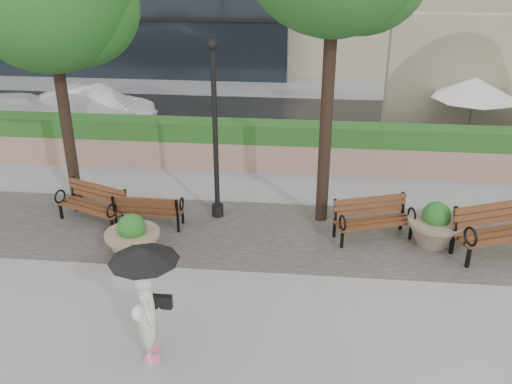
# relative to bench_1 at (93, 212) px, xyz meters

# --- Properties ---
(ground) EXTENTS (100.00, 100.00, 0.00)m
(ground) POSITION_rel_bench_1_xyz_m (2.86, -3.18, -0.27)
(ground) COLOR gray
(ground) RESTS_ON ground
(cobble_strip) EXTENTS (28.00, 3.20, 0.01)m
(cobble_strip) POSITION_rel_bench_1_xyz_m (2.86, -0.18, -0.26)
(cobble_strip) COLOR #383330
(cobble_strip) RESTS_ON ground
(hedge_wall) EXTENTS (24.00, 0.80, 1.35)m
(hedge_wall) POSITION_rel_bench_1_xyz_m (2.86, 3.82, 0.40)
(hedge_wall) COLOR #977161
(hedge_wall) RESTS_ON ground
(asphalt_street) EXTENTS (40.00, 7.00, 0.00)m
(asphalt_street) POSITION_rel_bench_1_xyz_m (2.86, 7.82, -0.26)
(asphalt_street) COLOR black
(asphalt_street) RESTS_ON ground
(bench_1) EXTENTS (1.78, 1.24, 0.90)m
(bench_1) POSITION_rel_bench_1_xyz_m (0.00, 0.00, 0.00)
(bench_1) COLOR brown
(bench_1) RESTS_ON ground
(bench_2) EXTENTS (1.57, 0.65, 0.83)m
(bench_2) POSITION_rel_bench_1_xyz_m (1.38, -0.07, -0.02)
(bench_2) COLOR brown
(bench_2) RESTS_ON ground
(bench_3) EXTENTS (1.82, 1.20, 0.92)m
(bench_3) POSITION_rel_bench_1_xyz_m (6.49, -0.12, 0.01)
(bench_3) COLOR brown
(bench_3) RESTS_ON ground
(bench_4) EXTENTS (2.16, 1.51, 1.09)m
(bench_4) POSITION_rel_bench_1_xyz_m (9.11, -0.54, 0.06)
(bench_4) COLOR brown
(bench_4) RESTS_ON ground
(planter_left) EXTENTS (1.16, 1.16, 0.97)m
(planter_left) POSITION_rel_bench_1_xyz_m (1.39, -1.38, 0.11)
(planter_left) COLOR #7F6B56
(planter_left) RESTS_ON ground
(planter_right) EXTENTS (1.19, 1.19, 1.00)m
(planter_right) POSITION_rel_bench_1_xyz_m (7.81, -0.22, 0.12)
(planter_right) COLOR #7F6B56
(planter_right) RESTS_ON ground
(lamppost) EXTENTS (0.28, 0.28, 4.21)m
(lamppost) POSITION_rel_bench_1_xyz_m (2.87, 0.61, 1.59)
(lamppost) COLOR black
(lamppost) RESTS_ON ground
(patio_umb_white) EXTENTS (2.50, 2.50, 2.30)m
(patio_umb_white) POSITION_rel_bench_1_xyz_m (9.84, 5.75, 1.72)
(patio_umb_white) COLOR black
(patio_umb_white) RESTS_ON ground
(car_left) EXTENTS (4.51, 2.74, 1.22)m
(car_left) POSITION_rel_bench_1_xyz_m (-4.71, 6.38, 0.34)
(car_left) COLOR silver
(car_left) RESTS_ON ground
(car_right) EXTENTS (4.30, 1.84, 1.38)m
(car_right) POSITION_rel_bench_1_xyz_m (-2.54, 7.00, 0.42)
(car_right) COLOR silver
(car_right) RESTS_ON ground
(pedestrian) EXTENTS (1.09, 1.09, 2.00)m
(pedestrian) POSITION_rel_bench_1_xyz_m (2.60, -4.37, 0.95)
(pedestrian) COLOR beige
(pedestrian) RESTS_ON ground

